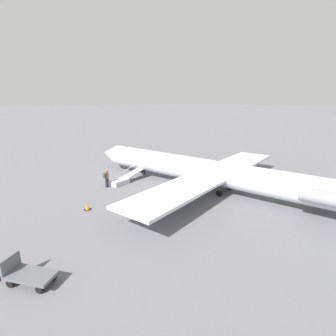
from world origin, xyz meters
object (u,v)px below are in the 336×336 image
object	(u,v)px
airplane_main	(210,172)
luggage_cart	(29,274)
boarding_stairs	(122,180)
passenger	(106,177)

from	to	relation	value
airplane_main	luggage_cart	xyz separation A→B (m)	(-3.47, 15.91, -1.27)
boarding_stairs	luggage_cart	size ratio (longest dim) A/B	1.71
boarding_stairs	passenger	size ratio (longest dim) A/B	2.38
boarding_stairs	passenger	bearing A→B (deg)	168.43
passenger	airplane_main	bearing A→B (deg)	-56.75
passenger	boarding_stairs	bearing A→B (deg)	-11.57
airplane_main	passenger	bearing A→B (deg)	33.25
airplane_main	luggage_cart	world-z (taller)	airplane_main
luggage_cart	passenger	bearing A→B (deg)	-78.19
airplane_main	boarding_stairs	bearing A→B (deg)	25.15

